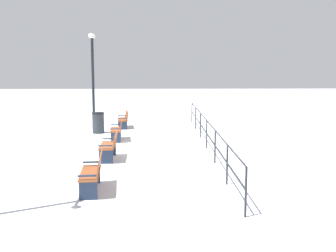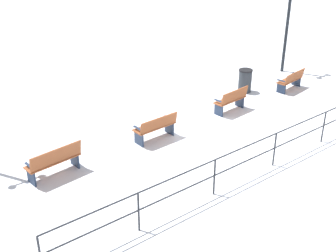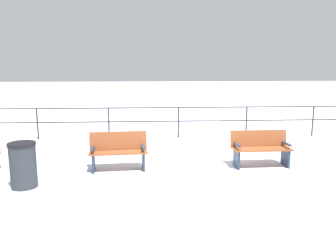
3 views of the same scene
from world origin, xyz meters
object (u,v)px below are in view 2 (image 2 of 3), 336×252
trash_bin (245,81)px  lamppost_near (290,4)px  bench_nearest (291,80)px  bench_second (231,100)px  bench_third (156,127)px  bench_fourth (54,161)px

trash_bin → lamppost_near: bearing=-77.9°
bench_nearest → bench_second: bearing=82.9°
bench_third → trash_bin: trash_bin is taller
lamppost_near → trash_bin: (-0.72, 3.35, -2.64)m
bench_nearest → lamppost_near: lamppost_near is taller
bench_second → bench_nearest: bearing=-93.8°
bench_fourth → bench_nearest: bearing=-94.5°
bench_third → trash_bin: bearing=-79.6°
bench_nearest → bench_fourth: size_ratio=0.90×
bench_nearest → bench_third: (-0.14, 7.22, 0.03)m
lamppost_near → bench_second: bearing=109.0°
bench_third → bench_fourth: (-0.00, 3.60, 0.03)m
trash_bin → bench_third: bearing=102.2°
bench_nearest → bench_second: (-0.05, 3.61, 0.04)m
bench_third → trash_bin: (1.19, -5.53, 0.02)m
bench_nearest → bench_fourth: bench_fourth is taller
bench_second → bench_third: bench_second is taller
bench_second → lamppost_near: size_ratio=0.30×
lamppost_near → trash_bin: size_ratio=4.94×
bench_nearest → bench_third: bench_third is taller
bench_second → bench_fourth: 7.21m
bench_nearest → lamppost_near: 3.61m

